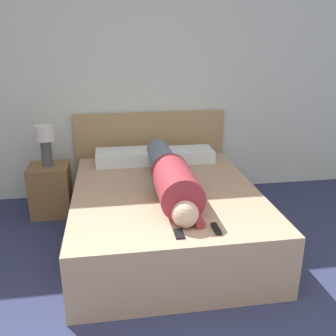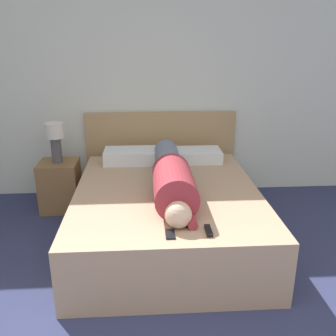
{
  "view_description": "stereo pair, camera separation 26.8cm",
  "coord_description": "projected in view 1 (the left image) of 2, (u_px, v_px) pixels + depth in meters",
  "views": [
    {
      "loc": [
        -0.24,
        -0.89,
        1.8
      ],
      "look_at": [
        0.22,
        2.01,
        0.76
      ],
      "focal_mm": 40.0,
      "sensor_mm": 36.0,
      "label": 1
    },
    {
      "loc": [
        0.03,
        -0.92,
        1.8
      ],
      "look_at": [
        0.22,
        2.01,
        0.76
      ],
      "focal_mm": 40.0,
      "sensor_mm": 36.0,
      "label": 2
    }
  ],
  "objects": [
    {
      "name": "wall_back",
      "position": [
        130.0,
        83.0,
        4.18
      ],
      "size": [
        6.36,
        0.06,
        2.6
      ],
      "color": "silver",
      "rests_on": "ground_plane"
    },
    {
      "name": "bed",
      "position": [
        165.0,
        215.0,
        3.42
      ],
      "size": [
        1.62,
        2.0,
        0.51
      ],
      "color": "tan",
      "rests_on": "ground_plane"
    },
    {
      "name": "headboard",
      "position": [
        151.0,
        153.0,
        4.42
      ],
      "size": [
        1.74,
        0.04,
        0.98
      ],
      "color": "tan",
      "rests_on": "ground_plane"
    },
    {
      "name": "nightstand",
      "position": [
        51.0,
        190.0,
        3.95
      ],
      "size": [
        0.4,
        0.38,
        0.54
      ],
      "color": "brown",
      "rests_on": "ground_plane"
    },
    {
      "name": "table_lamp",
      "position": [
        45.0,
        140.0,
        3.77
      ],
      "size": [
        0.19,
        0.19,
        0.42
      ],
      "color": "#4C4C51",
      "rests_on": "nightstand"
    },
    {
      "name": "person_lying",
      "position": [
        171.0,
        177.0,
        3.21
      ],
      "size": [
        0.33,
        1.59,
        0.33
      ],
      "color": "#DBB293",
      "rests_on": "bed"
    },
    {
      "name": "pillow_near_headboard",
      "position": [
        125.0,
        157.0,
        3.99
      ],
      "size": [
        0.61,
        0.34,
        0.14
      ],
      "color": "white",
      "rests_on": "bed"
    },
    {
      "name": "pillow_second",
      "position": [
        186.0,
        155.0,
        4.09
      ],
      "size": [
        0.58,
        0.34,
        0.13
      ],
      "color": "white",
      "rests_on": "bed"
    },
    {
      "name": "tv_remote",
      "position": [
        216.0,
        229.0,
        2.62
      ],
      "size": [
        0.04,
        0.15,
        0.02
      ],
      "color": "black",
      "rests_on": "bed"
    },
    {
      "name": "cell_phone",
      "position": [
        179.0,
        234.0,
        2.56
      ],
      "size": [
        0.06,
        0.13,
        0.01
      ],
      "color": "black",
      "rests_on": "bed"
    }
  ]
}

